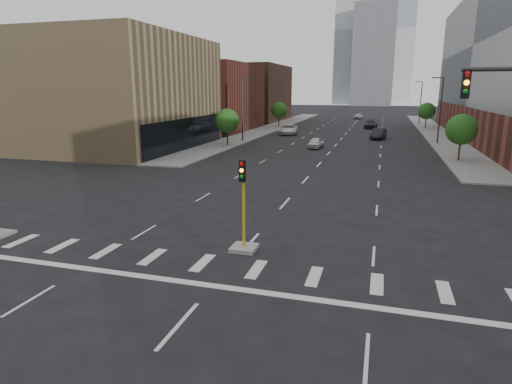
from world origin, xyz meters
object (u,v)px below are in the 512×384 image
at_px(car_near_left, 316,143).
at_px(car_mid_right, 379,134).
at_px(car_distant, 358,116).
at_px(car_deep_right, 371,124).
at_px(median_traffic_signal, 244,231).
at_px(car_far_left, 288,129).

height_order(car_near_left, car_mid_right, car_mid_right).
relative_size(car_mid_right, car_distant, 1.21).
relative_size(car_mid_right, car_deep_right, 0.89).
xyz_separation_m(median_traffic_signal, car_near_left, (-2.24, 37.33, -0.30)).
xyz_separation_m(car_near_left, car_mid_right, (7.75, 12.90, 0.15)).
bearing_deg(car_mid_right, car_near_left, -112.05).
bearing_deg(car_distant, car_near_left, -83.24).
height_order(car_mid_right, car_far_left, car_far_left).
distance_m(median_traffic_signal, car_deep_right, 69.07).
xyz_separation_m(car_mid_right, car_deep_right, (-1.69, 18.73, -0.01)).
bearing_deg(car_deep_right, median_traffic_signal, -90.49).
xyz_separation_m(car_far_left, car_distant, (9.17, 42.46, -0.14)).
height_order(car_far_left, car_distant, car_far_left).
distance_m(car_deep_right, car_distant, 27.02).
xyz_separation_m(car_mid_right, car_far_left, (-14.79, 3.00, 0.02)).
distance_m(car_near_left, car_deep_right, 32.21).
bearing_deg(car_distant, car_far_left, -93.34).
relative_size(median_traffic_signal, car_near_left, 1.11).
height_order(car_near_left, car_far_left, car_far_left).
bearing_deg(car_mid_right, car_far_left, 177.45).
xyz_separation_m(median_traffic_signal, car_far_left, (-9.28, 53.24, -0.12)).
distance_m(car_far_left, car_distant, 43.44).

